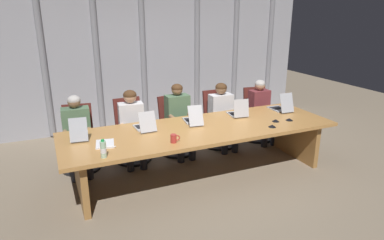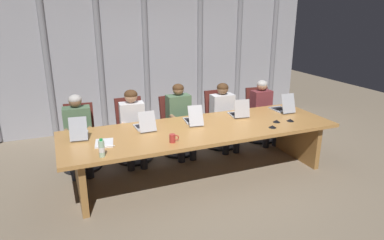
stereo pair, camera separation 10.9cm
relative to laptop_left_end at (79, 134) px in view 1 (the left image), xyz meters
name	(u,v)px [view 1 (the left image)]	position (x,y,z in m)	size (l,w,h in m)	color
ground_plane	(201,174)	(1.64, -0.27, -0.79)	(14.12, 14.12, 0.00)	#7F705B
conference_table	(201,137)	(1.64, -0.27, -0.20)	(3.91, 1.23, 0.74)	#B77F42
curtain_backdrop	(147,49)	(1.65, 2.34, 0.77)	(7.06, 0.17, 3.13)	#9999A0
laptop_left_end	(79,134)	(0.00, 0.00, 0.00)	(0.27, 0.44, 0.31)	#A8ADB7
laptop_left_mid	(145,126)	(0.88, -0.01, 0.00)	(0.25, 0.42, 0.28)	#BCBCC1
laptop_center	(193,119)	(1.62, -0.01, 0.00)	(0.27, 0.48, 0.29)	#BCBCC1
laptop_right_mid	(238,112)	(2.41, 0.01, 0.00)	(0.29, 0.38, 0.29)	#BCBCC1
laptop_right_end	(281,107)	(3.22, -0.01, 0.00)	(0.25, 0.44, 0.32)	#A8ADB7
office_chair_left_end	(80,145)	(0.04, 0.70, -0.43)	(0.60, 0.61, 0.97)	#511E19
office_chair_left_mid	(132,137)	(0.85, 0.71, -0.43)	(0.60, 0.60, 0.99)	#511E19
office_chair_center	(175,131)	(1.61, 0.70, -0.44)	(0.60, 0.61, 0.96)	#511E19
office_chair_right_mid	(218,125)	(2.44, 0.71, -0.43)	(0.60, 0.60, 0.97)	#511E19
office_chair_right_end	(257,120)	(3.27, 0.70, -0.44)	(0.60, 0.60, 0.95)	#511E19
person_left_end	(77,130)	(0.02, 0.55, -0.13)	(0.42, 0.56, 1.17)	#4C6B4C
person_left_mid	(132,123)	(0.84, 0.55, -0.12)	(0.42, 0.57, 1.17)	silver
person_center	(179,116)	(1.63, 0.55, -0.12)	(0.39, 0.55, 1.20)	#4C6B4C
person_right_mid	(223,112)	(2.43, 0.54, -0.14)	(0.41, 0.55, 1.14)	silver
person_right_end	(262,107)	(3.23, 0.54, -0.15)	(0.37, 0.55, 1.13)	brown
water_bottle_primary	(103,149)	(0.18, -0.75, 0.04)	(0.07, 0.07, 0.22)	#ADD1B2
coffee_mug_near	(174,138)	(1.08, -0.64, -0.01)	(0.13, 0.08, 0.11)	#B2332D
conference_mic_left_side	(276,120)	(2.79, -0.47, -0.04)	(0.11, 0.11, 0.04)	black
conference_mic_middle	(289,119)	(3.01, -0.50, -0.04)	(0.11, 0.11, 0.04)	black
conference_mic_right_side	(272,126)	(2.58, -0.65, -0.04)	(0.11, 0.11, 0.04)	black
spiral_notepad	(105,144)	(0.27, -0.37, -0.05)	(0.27, 0.34, 0.03)	silver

